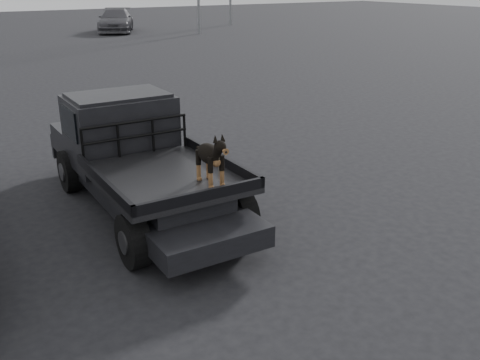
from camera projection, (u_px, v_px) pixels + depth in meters
ground at (208, 250)px, 7.65m from camera, size 120.00×120.00×0.00m
flatbed_ute at (144, 184)px, 8.85m from camera, size 2.00×5.40×0.92m
ute_cab at (120, 119)px, 9.28m from camera, size 1.72×1.30×0.88m
headache_rack at (136, 138)px, 8.75m from camera, size 1.80×0.08×0.55m
dog at (210, 158)px, 7.48m from camera, size 0.32×0.60×0.74m
distant_car_b at (116, 20)px, 37.16m from camera, size 4.15×5.82×1.56m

